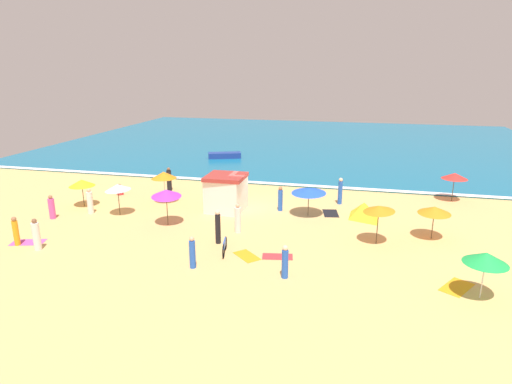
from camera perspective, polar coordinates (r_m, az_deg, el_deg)
The scene contains 33 objects.
ground_plane at distance 30.33m, azimuth -0.67°, elevation -2.01°, with size 60.00×60.00×0.00m, color #E5B26B.
ocean_water at distance 57.16m, azimuth 6.23°, elevation 6.60°, with size 60.00×44.00×0.10m, color #146B93.
wave_breaker_foam at distance 36.19m, azimuth 1.76°, elevation 1.18°, with size 57.00×0.70×0.01m, color white.
lifeguard_cabana at distance 29.33m, azimuth -3.97°, elevation -0.09°, with size 2.55×2.53×2.50m.
beach_umbrella_0 at distance 24.47m, azimuth 15.88°, elevation -2.13°, with size 2.35×2.34×2.29m.
beach_umbrella_1 at distance 32.43m, azimuth -21.97°, elevation 1.12°, with size 2.39×2.39×1.94m.
beach_umbrella_2 at distance 28.40m, azimuth 6.97°, elevation 0.17°, with size 2.81×2.81×1.91m.
beach_umbrella_3 at distance 29.65m, azimuth -17.77°, elevation 0.60°, with size 2.11×2.09×2.15m.
beach_umbrella_4 at distance 26.91m, azimuth -11.75°, elevation -0.14°, with size 2.39×2.41×2.36m.
beach_umbrella_5 at distance 31.42m, azimuth -12.05°, elevation 2.19°, with size 2.27×2.26×2.32m.
beach_umbrella_6 at distance 26.32m, azimuth 22.45°, elevation -2.21°, with size 2.13×2.14×1.96m.
beach_umbrella_7 at distance 20.48m, azimuth 28.04°, elevation -7.69°, with size 1.82×1.82×2.10m.
beach_umbrella_8 at distance 34.39m, azimuth 24.70°, elevation 1.93°, with size 1.99×1.99×2.10m.
beach_tent at distance 28.85m, azimuth 14.02°, elevation -2.36°, with size 2.52×2.66×1.06m.
parked_bicycle at distance 22.99m, azimuth -4.16°, elevation -7.14°, with size 0.42×1.80×0.76m.
beachgoer_0 at distance 24.06m, azimuth -5.04°, elevation -4.64°, with size 0.38×0.38×1.93m.
beachgoer_1 at distance 25.96m, azimuth -26.96°, elevation -5.11°, with size 0.46×0.46×1.76m.
beachgoer_2 at distance 20.27m, azimuth 3.84°, elevation -9.21°, with size 0.35×0.35×1.63m.
beachgoer_3 at distance 34.87m, azimuth -11.37°, elevation 1.59°, with size 0.41×0.41×1.87m.
beachgoer_4 at distance 30.84m, azimuth -25.31°, elevation -1.89°, with size 0.54×0.54×1.57m.
beachgoer_5 at distance 27.17m, azimuth -29.08°, elevation -4.55°, with size 0.42×0.42×1.65m.
beachgoer_6 at distance 25.55m, azimuth -2.41°, elevation -3.58°, with size 0.48×0.48×1.79m.
beachgoer_7 at distance 21.41m, azimuth -8.38°, elevation -7.95°, with size 0.35×0.35×1.63m.
beachgoer_8 at distance 30.90m, azimuth -21.02°, elevation -1.24°, with size 0.52×0.52×1.71m.
beachgoer_9 at distance 31.35m, azimuth 11.03°, elevation 0.11°, with size 0.38×0.38×1.93m.
beachgoer_10 at distance 29.42m, azimuth 3.22°, elevation -0.94°, with size 0.34×0.34×1.70m.
beachgoer_11 at distance 34.78m, azimuth -17.50°, elevation 0.23°, with size 0.58×0.58×0.85m.
beach_towel_0 at distance 21.70m, azimuth 24.92°, elevation -11.30°, with size 1.76×1.99×0.01m.
beach_towel_1 at distance 22.73m, azimuth -1.21°, elevation -8.42°, with size 1.70×1.68×0.01m.
beach_towel_2 at distance 22.68m, azimuth 2.84°, elevation -8.49°, with size 1.68×1.05×0.01m.
beach_towel_3 at distance 27.53m, azimuth -27.82°, elevation -5.88°, with size 1.96×1.37×0.01m.
beach_towel_4 at distance 29.48m, azimuth 9.80°, elevation -2.78°, with size 1.24×1.79×0.01m.
small_boat_0 at distance 46.39m, azimuth -4.16°, elevation 4.85°, with size 3.62×2.28×0.58m.
Camera 1 is at (7.06, -27.94, 9.46)m, focal length 30.38 mm.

